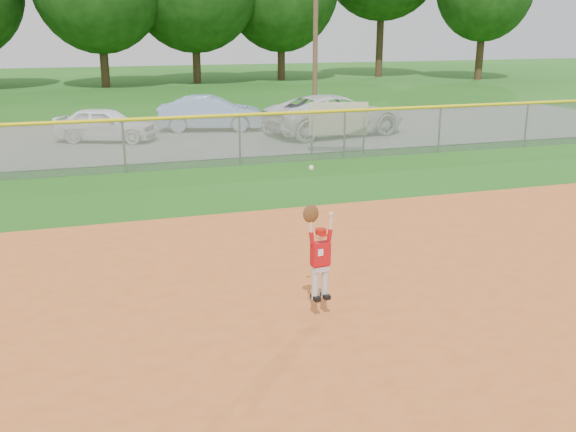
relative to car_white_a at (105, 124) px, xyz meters
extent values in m
plane|color=#1B5212|center=(0.31, -15.33, -0.63)|extent=(120.00, 120.00, 0.00)
cube|color=slate|center=(0.31, 0.67, -0.62)|extent=(44.00, 10.00, 0.03)
imported|color=white|center=(0.00, 0.00, 0.00)|extent=(3.82, 2.61, 1.21)
imported|color=#7B97B8|center=(4.06, 1.36, 0.07)|extent=(4.29, 2.36, 1.34)
imported|color=silver|center=(8.34, -1.09, 0.14)|extent=(5.72, 3.38, 1.49)
cylinder|color=gray|center=(6.25, -4.39, -0.01)|extent=(0.06, 0.06, 1.26)
cylinder|color=gray|center=(7.86, -4.82, -0.01)|extent=(0.06, 0.06, 1.26)
cube|color=beige|center=(7.06, -4.60, 0.52)|extent=(1.84, 0.54, 1.05)
cube|color=gray|center=(0.31, -5.33, 0.12)|extent=(40.00, 0.03, 1.50)
cylinder|color=yellow|center=(0.31, -5.33, 0.87)|extent=(40.00, 0.10, 0.10)
cylinder|color=gray|center=(0.31, -5.33, 0.12)|extent=(0.06, 0.06, 1.50)
cylinder|color=gray|center=(3.65, -5.33, 0.12)|extent=(0.06, 0.06, 1.50)
cylinder|color=gray|center=(6.98, -5.33, 0.12)|extent=(0.06, 0.06, 1.50)
cylinder|color=gray|center=(10.31, -5.33, 0.12)|extent=(0.06, 0.06, 1.50)
cylinder|color=gray|center=(13.65, -5.33, 0.12)|extent=(0.06, 0.06, 1.50)
cylinder|color=#4C3823|center=(10.31, 6.67, 3.87)|extent=(0.24, 0.24, 9.00)
cylinder|color=#422D1C|center=(0.85, 21.82, 1.69)|extent=(0.56, 0.56, 4.64)
cylinder|color=#422D1C|center=(7.23, 23.02, 1.81)|extent=(0.56, 0.56, 4.89)
cylinder|color=#422D1C|center=(13.75, 23.69, 1.76)|extent=(0.56, 0.56, 4.78)
cylinder|color=#422D1C|center=(22.24, 24.62, 2.36)|extent=(0.56, 0.56, 5.99)
cylinder|color=#422D1C|center=(28.35, 19.82, 1.71)|extent=(0.56, 0.56, 4.69)
cylinder|color=silver|center=(2.24, -15.83, -0.11)|extent=(0.11, 0.11, 0.43)
cylinder|color=silver|center=(2.39, -15.81, -0.11)|extent=(0.11, 0.11, 0.43)
cube|color=black|center=(2.24, -15.85, -0.29)|extent=(0.11, 0.18, 0.06)
cube|color=black|center=(2.39, -15.83, -0.29)|extent=(0.11, 0.18, 0.06)
cube|color=silver|center=(2.31, -15.82, 0.13)|extent=(0.24, 0.15, 0.09)
cube|color=maroon|center=(2.31, -15.82, 0.19)|extent=(0.25, 0.15, 0.03)
cube|color=#B70D13|center=(2.31, -15.82, 0.35)|extent=(0.27, 0.17, 0.33)
cube|color=white|center=(2.29, -15.89, 0.39)|extent=(0.08, 0.01, 0.09)
sphere|color=beige|center=(2.31, -15.82, 0.63)|extent=(0.16, 0.16, 0.15)
cylinder|color=#A9120A|center=(2.31, -15.82, 0.67)|extent=(0.17, 0.17, 0.07)
cube|color=#A9120A|center=(2.32, -15.89, 0.64)|extent=(0.12, 0.10, 0.01)
cylinder|color=#B70D13|center=(2.18, -15.83, 0.60)|extent=(0.09, 0.07, 0.18)
cylinder|color=beige|center=(2.16, -15.84, 0.78)|extent=(0.07, 0.06, 0.19)
ellipsoid|color=#4C2D14|center=(2.16, -15.84, 0.95)|extent=(0.23, 0.13, 0.26)
sphere|color=white|center=(2.16, -15.84, 1.58)|extent=(0.07, 0.07, 0.07)
cylinder|color=#B70D13|center=(2.45, -15.80, 0.60)|extent=(0.09, 0.07, 0.18)
cylinder|color=beige|center=(2.47, -15.80, 0.78)|extent=(0.07, 0.06, 0.19)
sphere|color=beige|center=(2.47, -15.80, 0.90)|extent=(0.08, 0.08, 0.07)
camera|label=1|loc=(-0.63, -23.66, 3.39)|focal=40.00mm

